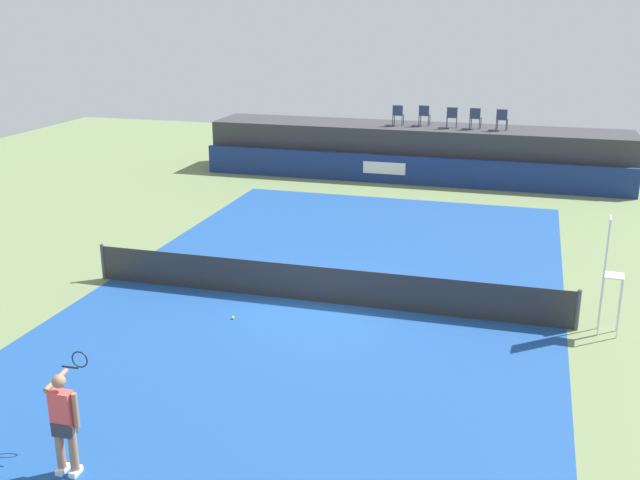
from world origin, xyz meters
name	(u,v)px	position (x,y,z in m)	size (l,w,h in m)	color
ground_plane	(348,264)	(0.00, 3.00, 0.00)	(48.00, 48.00, 0.00)	#6B7F51
court_inner	(320,302)	(0.00, 0.00, 0.00)	(12.00, 22.00, 0.00)	#1C478C
sponsor_wall	(409,170)	(0.00, 13.50, 0.60)	(18.00, 0.22, 1.20)	navy
spectator_platform	(416,151)	(0.00, 15.30, 1.10)	(18.00, 2.80, 2.20)	#38383D
spectator_chair_far_left	(398,114)	(-0.81, 15.12, 2.69)	(0.44, 0.44, 0.89)	#2D3D56
spectator_chair_left	(424,114)	(0.30, 15.36, 2.69)	(0.46, 0.46, 0.89)	#2D3D56
spectator_chair_center	(452,116)	(1.51, 15.09, 2.69)	(0.47, 0.47, 0.89)	#2D3D56
spectator_chair_right	(475,117)	(2.48, 15.09, 2.69)	(0.47, 0.47, 0.89)	#2D3D56
spectator_chair_far_right	(502,118)	(3.58, 15.02, 2.69)	(0.47, 0.47, 0.89)	#2D3D56
umpire_chair	(609,268)	(6.77, 0.01, 1.59)	(0.47, 0.47, 2.76)	white
tennis_net	(320,285)	(0.00, 0.00, 0.47)	(12.40, 0.02, 0.95)	#2D2D2D
net_post_near	(103,262)	(-6.20, 0.00, 0.50)	(0.10, 0.10, 1.00)	#4C4C51
net_post_far	(578,310)	(6.20, 0.00, 0.50)	(0.10, 0.10, 1.00)	#4C4C51
tennis_player	(64,420)	(-1.92, -8.09, 0.96)	(0.71, 1.12, 1.77)	white
tennis_ball	(233,318)	(-1.72, -1.62, 0.04)	(0.07, 0.07, 0.07)	#D8EA33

